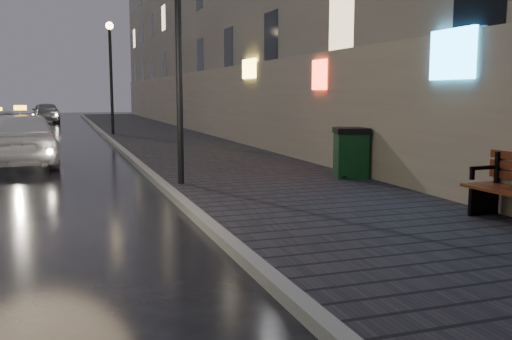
{
  "coord_description": "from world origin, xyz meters",
  "views": [
    {
      "loc": [
        -0.64,
        -6.15,
        2.1
      ],
      "look_at": [
        2.41,
        2.63,
        0.85
      ],
      "focal_mm": 40.0,
      "sensor_mm": 36.0,
      "label": 1
    }
  ],
  "objects_px": {
    "lamp_near": "(178,27)",
    "car_far": "(46,112)",
    "trash_bin": "(351,152)",
    "taxi_near": "(22,138)",
    "lamp_far": "(111,64)"
  },
  "relations": [
    {
      "from": "lamp_far",
      "to": "taxi_near",
      "type": "relative_size",
      "value": 1.11
    },
    {
      "from": "lamp_near",
      "to": "trash_bin",
      "type": "height_order",
      "value": "lamp_near"
    },
    {
      "from": "lamp_near",
      "to": "car_far",
      "type": "height_order",
      "value": "lamp_near"
    },
    {
      "from": "lamp_near",
      "to": "car_far",
      "type": "distance_m",
      "value": 32.24
    },
    {
      "from": "trash_bin",
      "to": "car_far",
      "type": "relative_size",
      "value": 0.27
    },
    {
      "from": "trash_bin",
      "to": "taxi_near",
      "type": "relative_size",
      "value": 0.24
    },
    {
      "from": "trash_bin",
      "to": "lamp_far",
      "type": "bearing_deg",
      "value": 120.19
    },
    {
      "from": "trash_bin",
      "to": "taxi_near",
      "type": "xyz_separation_m",
      "value": [
        -7.45,
        6.11,
        0.07
      ]
    },
    {
      "from": "taxi_near",
      "to": "lamp_far",
      "type": "bearing_deg",
      "value": -112.6
    },
    {
      "from": "lamp_near",
      "to": "taxi_near",
      "type": "distance_m",
      "value": 7.23
    },
    {
      "from": "taxi_near",
      "to": "car_far",
      "type": "relative_size",
      "value": 1.1
    },
    {
      "from": "lamp_near",
      "to": "car_far",
      "type": "bearing_deg",
      "value": 95.89
    },
    {
      "from": "trash_bin",
      "to": "car_far",
      "type": "distance_m",
      "value": 33.14
    },
    {
      "from": "lamp_near",
      "to": "car_far",
      "type": "relative_size",
      "value": 1.22
    },
    {
      "from": "lamp_far",
      "to": "taxi_near",
      "type": "distance_m",
      "value": 11.18
    }
  ]
}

